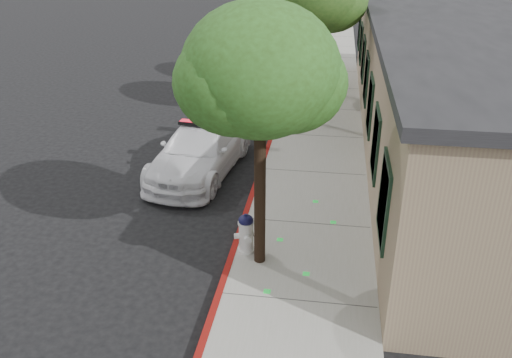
% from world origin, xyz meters
% --- Properties ---
extents(ground, '(120.00, 120.00, 0.00)m').
position_xyz_m(ground, '(0.00, 0.00, 0.00)').
color(ground, black).
rests_on(ground, ground).
extents(sidewalk, '(3.20, 60.00, 0.15)m').
position_xyz_m(sidewalk, '(1.60, 3.00, 0.07)').
color(sidewalk, gray).
rests_on(sidewalk, ground).
extents(red_curb, '(0.14, 60.00, 0.16)m').
position_xyz_m(red_curb, '(0.06, 3.00, 0.08)').
color(red_curb, maroon).
rests_on(red_curb, ground).
extents(clapboard_building, '(7.30, 20.89, 4.24)m').
position_xyz_m(clapboard_building, '(6.69, 9.00, 2.13)').
color(clapboard_building, '#917F5F').
rests_on(clapboard_building, ground).
extents(police_car, '(2.66, 5.28, 1.59)m').
position_xyz_m(police_car, '(-1.74, 5.87, 0.74)').
color(police_car, white).
rests_on(police_car, ground).
extents(fire_hydrant, '(0.54, 0.47, 0.94)m').
position_xyz_m(fire_hydrant, '(0.35, 1.56, 0.62)').
color(fire_hydrant, silver).
rests_on(fire_hydrant, sidewalk).
extents(street_tree_near, '(3.23, 3.00, 5.49)m').
position_xyz_m(street_tree_near, '(0.71, 1.24, 4.25)').
color(street_tree_near, black).
rests_on(street_tree_near, sidewalk).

